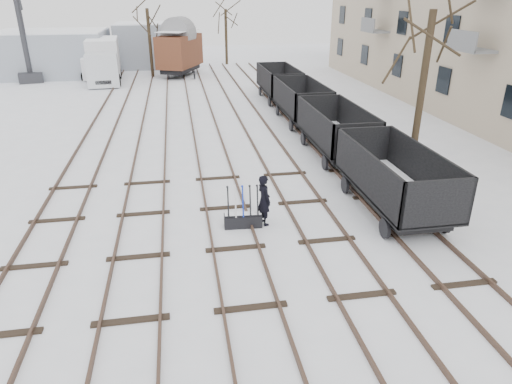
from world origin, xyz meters
TOP-DOWN VIEW (x-y plane):
  - ground at (0.00, 0.00)m, footprint 120.00×120.00m
  - tracks at (-0.00, 13.67)m, footprint 13.90×52.00m
  - shed_left at (-13.00, 36.00)m, footprint 10.00×8.00m
  - shed_right at (-4.00, 40.00)m, footprint 7.00×6.00m
  - ground_frame at (0.45, 1.46)m, footprint 1.32×0.50m
  - worker at (1.20, 1.56)m, footprint 0.62×0.77m
  - freight_wagon_a at (6.00, 1.77)m, footprint 2.35×5.87m
  - freight_wagon_b at (6.00, 8.17)m, footprint 2.35×5.87m
  - freight_wagon_c at (6.00, 14.57)m, footprint 2.35×5.87m
  - freight_wagon_d at (6.00, 20.97)m, footprint 2.35×5.87m
  - box_van_wagon at (-0.98, 32.97)m, footprint 4.85×6.17m
  - lorry at (-7.76, 31.25)m, footprint 3.10×8.23m
  - panel_van at (-8.90, 33.36)m, footprint 2.36×4.79m
  - crane at (-14.32, 32.29)m, footprint 2.36×5.90m
  - tree_near at (8.49, 5.08)m, footprint 0.30×0.30m
  - tree_far_left at (-3.67, 33.28)m, footprint 0.30×0.30m
  - tree_far_right at (4.25, 40.09)m, footprint 0.30×0.30m

SIDE VIEW (x-z plane):
  - ground at x=0.00m, z-range 0.00..0.00m
  - tracks at x=0.00m, z-range -0.01..0.16m
  - ground_frame at x=0.45m, z-range -0.46..1.03m
  - worker at x=1.20m, z-range 0.00..1.81m
  - freight_wagon_a at x=6.00m, z-range -0.28..2.11m
  - freight_wagon_b at x=6.00m, z-range -0.28..2.11m
  - freight_wagon_c at x=6.00m, z-range -0.28..2.11m
  - freight_wagon_d at x=6.00m, z-range -0.28..2.11m
  - panel_van at x=-8.90m, z-range 0.04..2.09m
  - lorry at x=-7.76m, z-range 0.05..3.72m
  - shed_left at x=-13.00m, z-range 0.00..4.10m
  - shed_right at x=-4.00m, z-range 0.00..4.50m
  - box_van_wagon at x=-0.98m, z-range 0.35..4.53m
  - crane at x=-14.32m, z-range -2.35..7.56m
  - tree_far_right at x=4.25m, z-range 0.00..5.78m
  - tree_far_left at x=-3.67m, z-range 0.00..6.10m
  - tree_near at x=8.49m, z-range 0.00..6.85m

